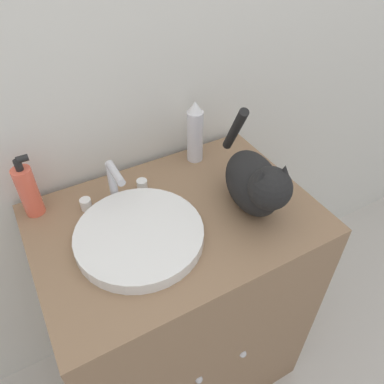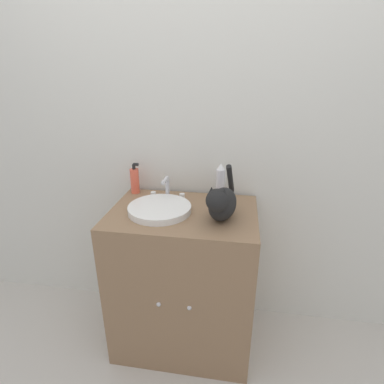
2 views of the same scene
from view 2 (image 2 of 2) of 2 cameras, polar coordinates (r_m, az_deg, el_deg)
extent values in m
plane|color=beige|center=(1.98, -3.09, -31.28)|extent=(8.00, 8.00, 0.00)
cube|color=silver|center=(1.80, 0.07, 11.33)|extent=(6.00, 0.05, 2.50)
cube|color=#8C6B4C|center=(1.84, -1.55, -16.16)|extent=(0.79, 0.55, 0.89)
sphere|color=silver|center=(1.62, -6.40, -20.56)|extent=(0.02, 0.02, 0.02)
sphere|color=silver|center=(1.60, -0.53, -21.27)|extent=(0.02, 0.02, 0.02)
cylinder|color=white|center=(1.60, -6.18, -3.19)|extent=(0.34, 0.34, 0.04)
cylinder|color=silver|center=(1.75, -4.71, 0.76)|extent=(0.02, 0.02, 0.13)
cylinder|color=silver|center=(1.68, -5.16, 2.26)|extent=(0.02, 0.10, 0.02)
cylinder|color=white|center=(1.79, -7.36, -0.52)|extent=(0.03, 0.03, 0.03)
cylinder|color=white|center=(1.75, -1.90, -0.87)|extent=(0.03, 0.03, 0.03)
ellipsoid|color=black|center=(1.50, 5.83, -2.30)|extent=(0.18, 0.24, 0.16)
sphere|color=black|center=(1.40, 4.90, -1.62)|extent=(0.13, 0.13, 0.11)
cone|color=black|center=(1.39, 3.73, 0.27)|extent=(0.04, 0.04, 0.04)
cone|color=black|center=(1.37, 6.20, -0.08)|extent=(0.04, 0.04, 0.04)
cylinder|color=black|center=(1.60, 7.31, 2.46)|extent=(0.05, 0.13, 0.18)
cylinder|color=#EF6047|center=(1.86, -10.83, 2.08)|extent=(0.05, 0.05, 0.15)
cylinder|color=black|center=(1.83, -11.03, 4.76)|extent=(0.02, 0.02, 0.03)
cylinder|color=black|center=(1.82, -10.65, 5.19)|extent=(0.03, 0.02, 0.02)
cylinder|color=silver|center=(1.75, 5.40, 1.57)|extent=(0.05, 0.05, 0.17)
cone|color=white|center=(1.72, 5.53, 4.87)|extent=(0.05, 0.05, 0.04)
camera|label=1|loc=(0.97, -31.45, 22.29)|focal=35.00mm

